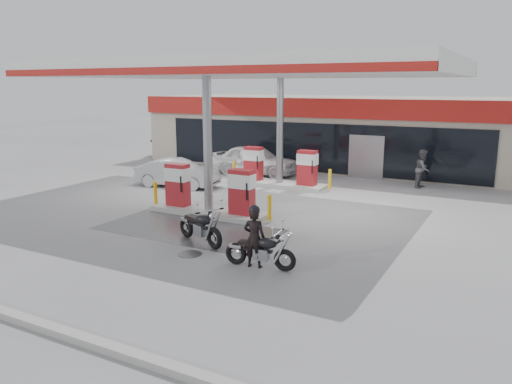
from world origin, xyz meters
TOP-DOWN VIEW (x-y plane):
  - ground at (0.00, 0.00)m, footprint 90.00×90.00m
  - wet_patch at (0.50, 0.00)m, footprint 6.00×3.00m
  - drain_cover at (2.00, -2.00)m, footprint 0.70×0.70m
  - store_building at (0.01, 15.94)m, footprint 22.00×8.22m
  - canopy at (0.00, 5.00)m, footprint 16.00×10.02m
  - pump_island_near at (0.00, 2.00)m, footprint 5.14×1.30m
  - pump_island_far at (0.00, 8.00)m, footprint 5.14×1.30m
  - main_motorcycle at (4.28, -1.99)m, footprint 1.97×0.75m
  - biker_main at (4.09, -2.02)m, footprint 0.63×0.47m
  - parked_motorcycle at (1.71, -1.01)m, footprint 2.08×1.17m
  - sedan_white at (-2.52, 10.20)m, footprint 4.70×2.11m
  - attendant at (6.00, 10.80)m, footprint 0.77×0.94m
  - hatchback_silver at (-4.16, 5.60)m, footprint 4.10×1.96m
  - parked_car_left at (-10.00, 14.00)m, footprint 4.43×2.99m

SIDE VIEW (x-z plane):
  - ground at x=0.00m, z-range 0.00..0.00m
  - wet_patch at x=0.50m, z-range 0.00..0.00m
  - drain_cover at x=2.00m, z-range 0.00..0.01m
  - main_motorcycle at x=4.28m, z-range -0.06..0.95m
  - parked_motorcycle at x=1.71m, z-range -0.06..1.06m
  - parked_car_left at x=-10.00m, z-range 0.00..1.19m
  - hatchback_silver at x=-4.16m, z-range 0.00..1.30m
  - pump_island_near at x=0.00m, z-range -0.18..1.60m
  - pump_island_far at x=0.00m, z-range -0.18..1.60m
  - sedan_white at x=-2.52m, z-range 0.00..1.57m
  - biker_main at x=4.09m, z-range 0.00..1.58m
  - attendant at x=6.00m, z-range 0.00..1.79m
  - store_building at x=0.01m, z-range 0.01..4.01m
  - canopy at x=0.00m, z-range 2.51..8.02m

